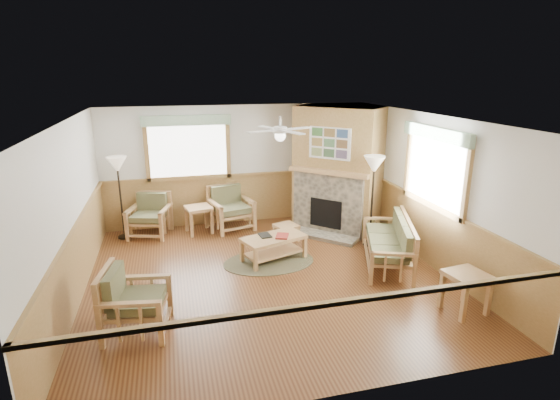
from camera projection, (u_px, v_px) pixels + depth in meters
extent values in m
cube|color=brown|center=(268.00, 277.00, 7.55)|extent=(6.00, 6.00, 0.01)
cube|color=white|center=(266.00, 119.00, 6.78)|extent=(6.00, 6.00, 0.01)
cube|color=silver|center=(238.00, 165.00, 9.95)|extent=(6.00, 0.02, 2.70)
cube|color=silver|center=(333.00, 285.00, 4.38)|extent=(6.00, 0.02, 2.70)
cube|color=silver|center=(69.00, 216.00, 6.45)|extent=(0.02, 6.00, 2.70)
cube|color=silver|center=(429.00, 190.00, 7.88)|extent=(0.02, 6.00, 2.70)
cylinder|color=#4A452E|center=(269.00, 262.00, 8.11)|extent=(2.16, 2.16, 0.01)
cube|color=maroon|center=(282.00, 235.00, 8.07)|extent=(0.32, 0.36, 0.03)
cube|color=black|center=(265.00, 235.00, 8.11)|extent=(0.23, 0.29, 0.03)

